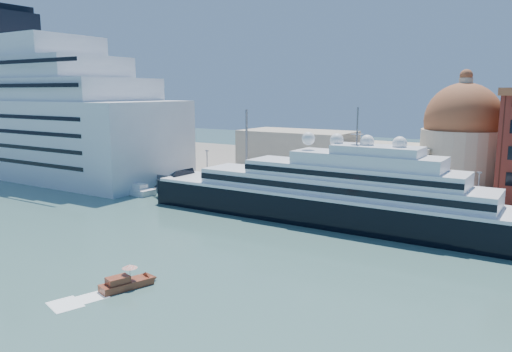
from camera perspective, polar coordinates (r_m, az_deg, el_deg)
The scene contains 9 objects.
ground at distance 79.51m, azimuth -2.19°, elevation -8.34°, with size 400.00×400.00×0.00m, color #325751.
quay at distance 107.90m, azimuth 8.13°, elevation -2.91°, with size 180.00×10.00×2.50m, color gray.
land at distance 145.67m, azimuth 14.81°, elevation 0.03°, with size 260.00×72.00×2.00m, color slate.
quay_fence at distance 103.51m, azimuth 7.13°, elevation -2.38°, with size 180.00×0.10×1.20m, color slate.
superyacht at distance 96.53m, azimuth 6.71°, elevation -2.46°, with size 85.19×11.81×25.46m.
service_barge at distance 124.93m, azimuth -13.78°, elevation -1.58°, with size 12.79×5.47×2.79m.
water_taxi at distance 66.31m, azimuth -14.73°, elevation -11.72°, with size 4.09×6.97×3.14m.
church at distance 126.09m, azimuth 15.37°, elevation 3.10°, with size 66.00×18.00×25.50m.
lamp_posts at distance 110.62m, azimuth 1.88°, elevation 2.01°, with size 120.80×2.40×18.00m.
Camera 1 is at (43.08, -62.14, 24.58)m, focal length 35.00 mm.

